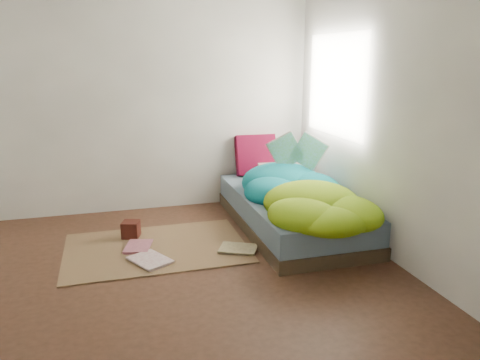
# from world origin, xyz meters

# --- Properties ---
(ground) EXTENTS (3.50, 3.50, 0.00)m
(ground) POSITION_xyz_m (0.00, 0.00, 0.00)
(ground) COLOR #3B2416
(ground) RESTS_ON ground
(room_walls) EXTENTS (3.54, 3.54, 2.62)m
(room_walls) POSITION_xyz_m (0.01, 0.01, 1.63)
(room_walls) COLOR #B8B7AE
(room_walls) RESTS_ON ground
(bed) EXTENTS (1.00, 2.00, 0.34)m
(bed) POSITION_xyz_m (1.22, 0.72, 0.17)
(bed) COLOR #3D3321
(bed) RESTS_ON ground
(duvet) EXTENTS (0.96, 1.84, 0.34)m
(duvet) POSITION_xyz_m (1.22, 0.50, 0.51)
(duvet) COLOR #086382
(duvet) RESTS_ON bed
(rug) EXTENTS (1.60, 1.10, 0.01)m
(rug) POSITION_xyz_m (-0.15, 0.55, 0.01)
(rug) COLOR brown
(rug) RESTS_ON ground
(pillow_floral) EXTENTS (0.61, 0.40, 0.13)m
(pillow_floral) POSITION_xyz_m (1.41, 1.35, 0.41)
(pillow_floral) COLOR beige
(pillow_floral) RESTS_ON bed
(pillow_magenta) EXTENTS (0.47, 0.17, 0.46)m
(pillow_magenta) POSITION_xyz_m (1.14, 1.63, 0.57)
(pillow_magenta) COLOR #540525
(pillow_magenta) RESTS_ON bed
(open_book) EXTENTS (0.50, 0.30, 0.30)m
(open_book) POSITION_xyz_m (1.37, 0.96, 0.83)
(open_book) COLOR green
(open_book) RESTS_ON duvet
(wooden_box) EXTENTS (0.19, 0.19, 0.15)m
(wooden_box) POSITION_xyz_m (-0.35, 0.87, 0.09)
(wooden_box) COLOR black
(wooden_box) RESTS_ON rug
(floor_book_a) EXTENTS (0.39, 0.43, 0.03)m
(floor_book_a) POSITION_xyz_m (-0.35, 0.19, 0.03)
(floor_book_a) COLOR silver
(floor_book_a) RESTS_ON rug
(floor_book_b) EXTENTS (0.30, 0.35, 0.03)m
(floor_book_b) POSITION_xyz_m (-0.42, 0.60, 0.03)
(floor_book_b) COLOR #C06F7C
(floor_book_b) RESTS_ON rug
(floor_book_c) EXTENTS (0.39, 0.36, 0.02)m
(floor_book_c) POSITION_xyz_m (0.49, 0.18, 0.02)
(floor_book_c) COLOR tan
(floor_book_c) RESTS_ON rug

